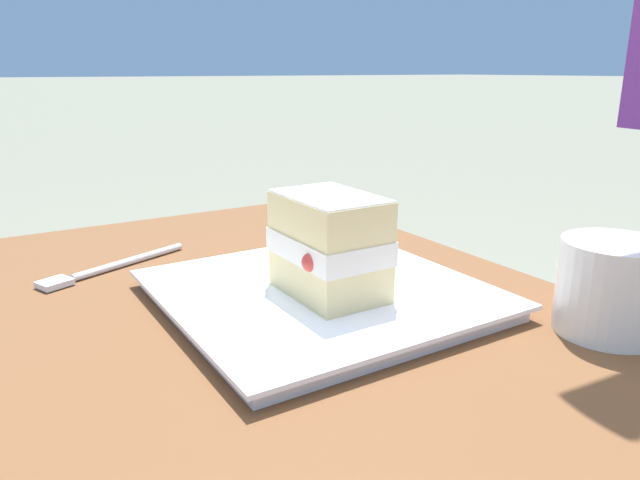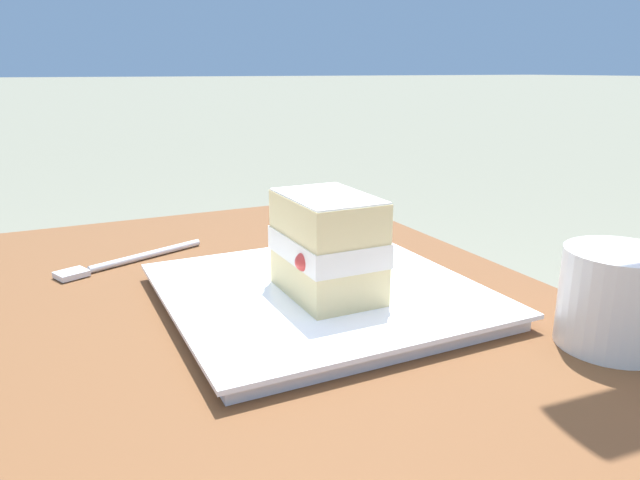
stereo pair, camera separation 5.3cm
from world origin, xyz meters
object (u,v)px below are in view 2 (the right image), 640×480
Objects in this scene: coffee_cup at (617,297)px; dessert_fork at (126,261)px; dessert_plate at (320,295)px; cake_slice at (327,245)px.

dessert_fork is at bearing -139.88° from coffee_cup.
cake_slice reaches higher than dessert_plate.
coffee_cup is at bearing 40.12° from dessert_fork.
dessert_plate reaches higher than dessert_fork.
coffee_cup is at bearing 43.57° from dessert_plate.
coffee_cup is at bearing 46.87° from cake_slice.
cake_slice is 0.23m from coffee_cup.
dessert_fork is at bearing -143.33° from dessert_plate.
coffee_cup is (0.16, 0.17, -0.02)m from cake_slice.
dessert_plate is 3.25× the size of coffee_cup.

